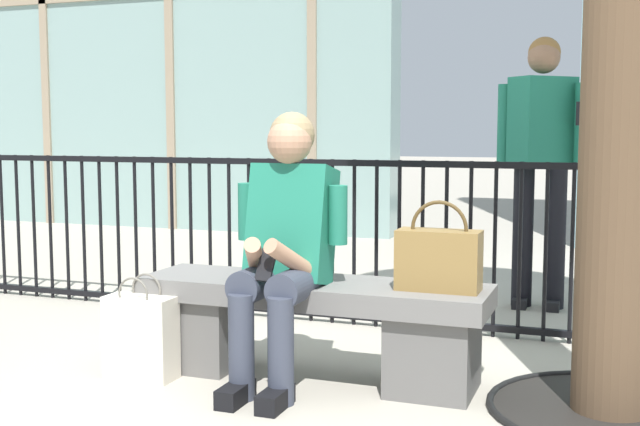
{
  "coord_description": "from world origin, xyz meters",
  "views": [
    {
      "loc": [
        1.28,
        -3.35,
        1.13
      ],
      "look_at": [
        0.0,
        0.1,
        0.75
      ],
      "focal_mm": 45.06,
      "sensor_mm": 36.0,
      "label": 1
    }
  ],
  "objects_px": {
    "seated_person_with_phone": "(284,240)",
    "shopping_bag": "(141,336)",
    "handbag_on_bench": "(439,258)",
    "stone_bench": "(312,320)",
    "bystander_at_railing": "(541,151)"
  },
  "relations": [
    {
      "from": "seated_person_with_phone",
      "to": "handbag_on_bench",
      "type": "xyz_separation_m",
      "value": [
        0.66,
        0.12,
        -0.06
      ]
    },
    {
      "from": "seated_person_with_phone",
      "to": "shopping_bag",
      "type": "xyz_separation_m",
      "value": [
        -0.65,
        -0.15,
        -0.45
      ]
    },
    {
      "from": "handbag_on_bench",
      "to": "bystander_at_railing",
      "type": "bearing_deg",
      "value": 82.65
    },
    {
      "from": "seated_person_with_phone",
      "to": "shopping_bag",
      "type": "distance_m",
      "value": 0.8
    },
    {
      "from": "seated_person_with_phone",
      "to": "shopping_bag",
      "type": "relative_size",
      "value": 2.54
    },
    {
      "from": "stone_bench",
      "to": "shopping_bag",
      "type": "relative_size",
      "value": 3.35
    },
    {
      "from": "handbag_on_bench",
      "to": "shopping_bag",
      "type": "bearing_deg",
      "value": -168.35
    },
    {
      "from": "stone_bench",
      "to": "seated_person_with_phone",
      "type": "bearing_deg",
      "value": -123.16
    },
    {
      "from": "handbag_on_bench",
      "to": "shopping_bag",
      "type": "height_order",
      "value": "handbag_on_bench"
    },
    {
      "from": "bystander_at_railing",
      "to": "stone_bench",
      "type": "bearing_deg",
      "value": -113.59
    },
    {
      "from": "handbag_on_bench",
      "to": "bystander_at_railing",
      "type": "height_order",
      "value": "bystander_at_railing"
    },
    {
      "from": "stone_bench",
      "to": "seated_person_with_phone",
      "type": "xyz_separation_m",
      "value": [
        -0.08,
        -0.13,
        0.38
      ]
    },
    {
      "from": "seated_person_with_phone",
      "to": "bystander_at_railing",
      "type": "distance_m",
      "value": 2.24
    },
    {
      "from": "bystander_at_railing",
      "to": "shopping_bag",
      "type": "bearing_deg",
      "value": -125.63
    },
    {
      "from": "seated_person_with_phone",
      "to": "shopping_bag",
      "type": "height_order",
      "value": "seated_person_with_phone"
    }
  ]
}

